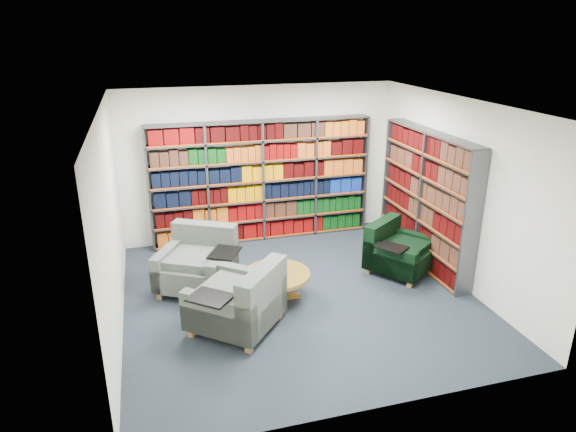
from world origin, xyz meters
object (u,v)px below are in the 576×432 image
object	(u,v)px
chair_green_right	(395,252)
coffee_table	(277,279)
chair_teal_front	(242,304)
chair_teal_left	(199,264)

from	to	relation	value
chair_green_right	coffee_table	world-z (taller)	chair_green_right
chair_teal_front	chair_teal_left	bearing A→B (deg)	106.21
chair_teal_front	coffee_table	xyz separation A→B (m)	(0.62, 0.59, -0.01)
chair_teal_left	chair_green_right	size ratio (longest dim) A/B	1.10
coffee_table	chair_green_right	bearing A→B (deg)	11.79
chair_teal_front	coffee_table	world-z (taller)	chair_teal_front
chair_green_right	chair_teal_front	distance (m)	2.91
chair_teal_left	coffee_table	world-z (taller)	chair_teal_left
chair_green_right	chair_teal_left	bearing A→B (deg)	173.82
chair_teal_front	chair_green_right	bearing A→B (deg)	20.72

